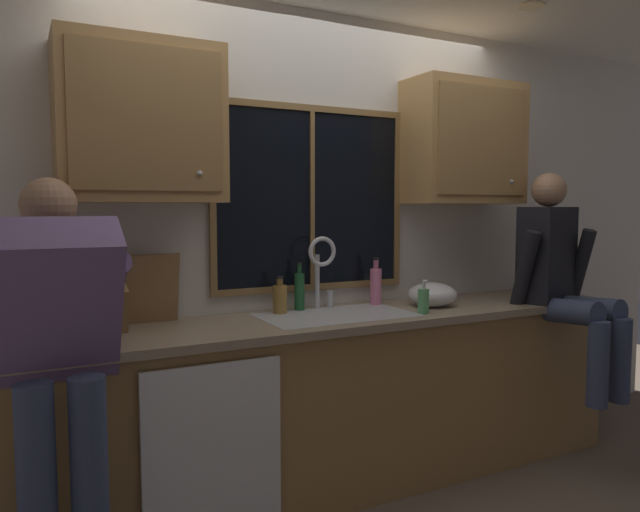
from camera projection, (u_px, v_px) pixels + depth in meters
name	position (u px, v px, depth m)	size (l,w,h in m)	color
back_wall	(303.00, 243.00, 3.35)	(5.85, 0.12, 2.55)	silver
ceiling_downlight_right	(532.00, 6.00, 3.14)	(0.14, 0.14, 0.01)	#FFEAB2
window_glass	(311.00, 199.00, 3.28)	(1.10, 0.02, 0.95)	black
window_frame_top	(312.00, 108.00, 3.23)	(1.17, 0.02, 0.04)	olive
window_frame_bottom	(312.00, 287.00, 3.31)	(1.17, 0.02, 0.04)	olive
window_frame_left	(212.00, 198.00, 3.01)	(0.04, 0.02, 0.95)	olive
window_frame_right	(397.00, 199.00, 3.53)	(0.04, 0.02, 0.95)	olive
window_mullion_center	(312.00, 199.00, 3.27)	(0.02, 0.02, 0.95)	olive
lower_cabinet_run	(332.00, 405.00, 3.11)	(3.45, 0.58, 0.88)	#A07744
countertop	(334.00, 319.00, 3.06)	(3.51, 0.62, 0.04)	gray
dishwasher_front	(214.00, 450.00, 2.49)	(0.60, 0.02, 0.74)	white
upper_cabinet_left	(141.00, 123.00, 2.68)	(0.73, 0.36, 0.72)	#B2844C
upper_cabinet_right	(464.00, 143.00, 3.54)	(0.73, 0.36, 0.72)	#B2844C
sink	(336.00, 334.00, 3.08)	(0.80, 0.46, 0.21)	#B7B7BC
faucet	(322.00, 263.00, 3.22)	(0.18, 0.09, 0.40)	silver
person_standing	(57.00, 346.00, 2.15)	(0.53, 0.67, 1.59)	#384260
person_sitting_on_counter	(560.00, 272.00, 3.43)	(0.54, 0.65, 1.26)	#384260
knife_block	(112.00, 309.00, 2.62)	(0.12, 0.18, 0.32)	olive
cutting_board	(153.00, 289.00, 2.84)	(0.25, 0.02, 0.34)	#997047
mixing_bowl	(432.00, 295.00, 3.36)	(0.28, 0.28, 0.14)	silver
soap_dispenser	(423.00, 300.00, 3.11)	(0.06, 0.07, 0.18)	#59A566
bottle_green_glass	(299.00, 291.00, 3.20)	(0.06, 0.06, 0.26)	#1E592D
bottle_tall_clear	(280.00, 298.00, 3.11)	(0.07, 0.07, 0.20)	olive
bottle_amber_small	(376.00, 285.00, 3.40)	(0.07, 0.07, 0.27)	pink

